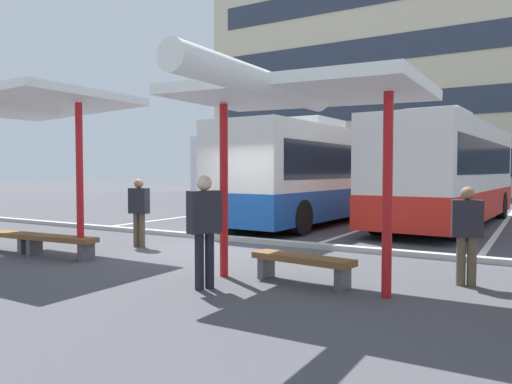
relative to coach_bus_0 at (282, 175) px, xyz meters
The scene contains 18 objects.
ground_plane 11.16m from the coach_bus_0, 71.04° to the right, with size 160.00×160.00×0.00m, color #47474C.
terminal_building 25.11m from the coach_bus_0, 81.10° to the left, with size 38.81×12.28×24.29m.
coach_bus_0 is the anchor object (origin of this frame).
coach_bus_1 4.36m from the coach_bus_0, 37.88° to the right, with size 3.02×12.49×3.55m.
coach_bus_2 7.88m from the coach_bus_0, 18.41° to the right, with size 3.17×10.39×3.63m.
lane_stripe_0 2.82m from the coach_bus_0, 143.75° to the right, with size 0.16×14.00×0.01m, color white.
lane_stripe_1 2.75m from the coach_bus_0, 37.96° to the right, with size 0.16×14.00×0.01m, color white.
lane_stripe_2 5.81m from the coach_bus_0, 14.28° to the right, with size 0.16×14.00×0.01m, color white.
lane_stripe_3 9.30m from the coach_bus_0, ahead, with size 0.16×14.00×0.01m, color white.
waiting_shelter_1 13.25m from the coach_bus_0, 87.04° to the right, with size 3.92×4.79×3.39m.
bench_2 13.13m from the coach_bus_0, 90.96° to the right, with size 1.91×0.53×0.45m.
bench_3 13.10m from the coach_bus_0, 83.04° to the right, with size 1.81×0.57×0.45m.
waiting_shelter_2 14.69m from the coach_bus_0, 61.96° to the right, with size 3.78×4.22×3.15m.
bench_4 14.31m from the coach_bus_0, 61.15° to the right, with size 1.76×0.63×0.45m.
platform_kerb 9.92m from the coach_bus_0, 68.53° to the right, with size 44.00×0.24×0.12m, color #ADADA8.
waiting_passenger_0 14.74m from the coach_bus_0, 67.03° to the right, with size 0.41×0.54×1.73m.
waiting_passenger_2 11.26m from the coach_bus_0, 79.83° to the right, with size 0.49×0.28×1.61m.
waiting_passenger_3 14.57m from the coach_bus_0, 51.08° to the right, with size 0.49×0.32×1.55m.
Camera 1 is at (6.54, -8.99, 1.79)m, focal length 34.02 mm.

